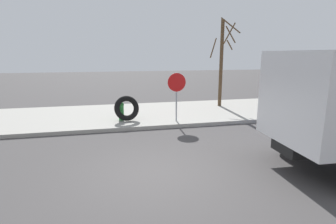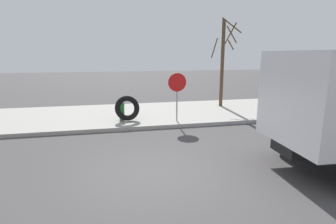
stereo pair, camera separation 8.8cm
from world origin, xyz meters
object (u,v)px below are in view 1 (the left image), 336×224
stop_sign (177,88)px  bare_tree (222,60)px  fire_hydrant (121,110)px  loose_tire (127,108)px

stop_sign → bare_tree: (3.17, 2.72, 1.06)m
stop_sign → bare_tree: size_ratio=0.45×
fire_hydrant → loose_tire: bearing=-41.9°
fire_hydrant → loose_tire: loose_tire is taller
fire_hydrant → stop_sign: bearing=-17.5°
loose_tire → stop_sign: 2.26m
loose_tire → stop_sign: (2.03, -0.51, 0.85)m
fire_hydrant → stop_sign: 2.55m
fire_hydrant → bare_tree: (5.42, 2.00, 2.04)m
stop_sign → bare_tree: 4.31m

